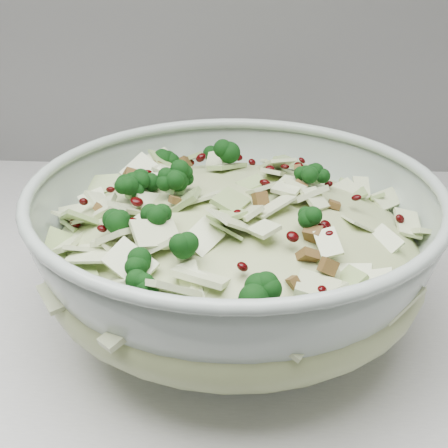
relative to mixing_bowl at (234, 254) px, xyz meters
name	(u,v)px	position (x,y,z in m)	size (l,w,h in m)	color
mixing_bowl	(234,254)	(0.00, 0.00, 0.00)	(0.35, 0.35, 0.14)	#A1B1A6
salad	(235,231)	(0.00, 0.00, 0.02)	(0.36, 0.36, 0.14)	tan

